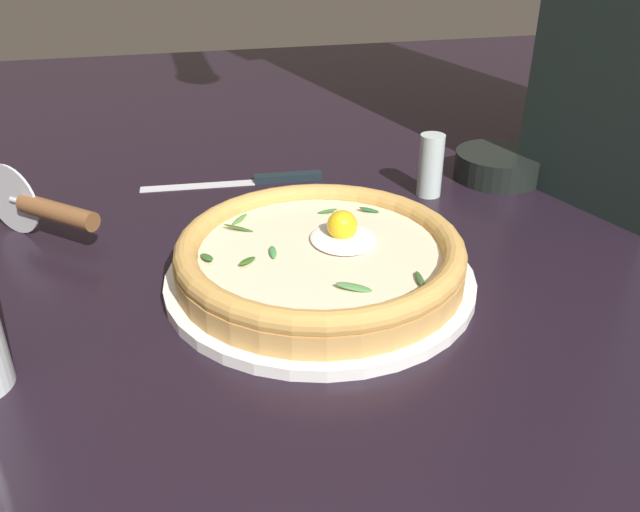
{
  "coord_description": "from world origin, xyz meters",
  "views": [
    {
      "loc": [
        -0.52,
        0.16,
        0.35
      ],
      "look_at": [
        0.04,
        0.03,
        0.03
      ],
      "focal_mm": 37.01,
      "sensor_mm": 36.0,
      "label": 1
    }
  ],
  "objects_px": {
    "pizza": "(320,255)",
    "side_bowl": "(498,165)",
    "pepper_shaker": "(431,165)",
    "table_knife": "(260,180)",
    "pizza_cutter": "(43,208)"
  },
  "relations": [
    {
      "from": "pizza",
      "to": "pizza_cutter",
      "type": "distance_m",
      "value": 0.32
    },
    {
      "from": "pizza_cutter",
      "to": "pepper_shaker",
      "type": "distance_m",
      "value": 0.47
    },
    {
      "from": "side_bowl",
      "to": "pizza_cutter",
      "type": "bearing_deg",
      "value": 95.65
    },
    {
      "from": "table_knife",
      "to": "pepper_shaker",
      "type": "xyz_separation_m",
      "value": [
        -0.09,
        -0.21,
        0.04
      ]
    },
    {
      "from": "pizza_cutter",
      "to": "table_knife",
      "type": "distance_m",
      "value": 0.29
    },
    {
      "from": "pizza",
      "to": "pepper_shaker",
      "type": "bearing_deg",
      "value": -45.74
    },
    {
      "from": "pizza",
      "to": "side_bowl",
      "type": "height_order",
      "value": "pizza"
    },
    {
      "from": "pepper_shaker",
      "to": "table_knife",
      "type": "bearing_deg",
      "value": 66.13
    },
    {
      "from": "pizza",
      "to": "table_knife",
      "type": "relative_size",
      "value": 1.17
    },
    {
      "from": "pizza",
      "to": "pizza_cutter",
      "type": "relative_size",
      "value": 2.15
    },
    {
      "from": "pizza",
      "to": "side_bowl",
      "type": "xyz_separation_m",
      "value": [
        0.22,
        -0.31,
        -0.01
      ]
    },
    {
      "from": "side_bowl",
      "to": "pizza",
      "type": "bearing_deg",
      "value": 125.6
    },
    {
      "from": "side_bowl",
      "to": "table_knife",
      "type": "relative_size",
      "value": 0.48
    },
    {
      "from": "pizza",
      "to": "pizza_cutter",
      "type": "xyz_separation_m",
      "value": [
        0.16,
        0.28,
        0.01
      ]
    },
    {
      "from": "table_knife",
      "to": "pepper_shaker",
      "type": "distance_m",
      "value": 0.23
    }
  ]
}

